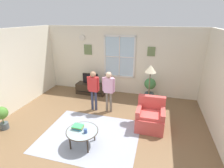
% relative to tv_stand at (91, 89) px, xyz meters
% --- Properties ---
extents(ground_plane, '(6.63, 6.71, 0.02)m').
position_rel_tv_stand_xyz_m(ground_plane, '(1.10, -2.60, -0.22)').
color(ground_plane, brown).
extents(back_wall, '(6.03, 0.17, 2.64)m').
position_rel_tv_stand_xyz_m(back_wall, '(1.10, 0.51, 1.12)').
color(back_wall, silver).
rests_on(back_wall, ground_plane).
extents(area_rug, '(2.52, 2.04, 0.01)m').
position_rel_tv_stand_xyz_m(area_rug, '(0.99, -2.55, -0.21)').
color(area_rug, '#999EAD').
rests_on(area_rug, ground_plane).
extents(tv_stand, '(1.16, 0.46, 0.43)m').
position_rel_tv_stand_xyz_m(tv_stand, '(0.00, 0.00, 0.00)').
color(tv_stand, '#2D2319').
rests_on(tv_stand, ground_plane).
extents(television, '(0.63, 0.08, 0.44)m').
position_rel_tv_stand_xyz_m(television, '(0.00, -0.00, 0.44)').
color(television, '#4C4C4C').
rests_on(television, tv_stand).
extents(armchair, '(0.76, 0.74, 0.87)m').
position_rel_tv_stand_xyz_m(armchair, '(2.48, -1.76, 0.11)').
color(armchair, '#D14C47').
rests_on(armchair, ground_plane).
extents(coffee_table, '(0.78, 0.78, 0.42)m').
position_rel_tv_stand_xyz_m(coffee_table, '(0.95, -2.93, 0.18)').
color(coffee_table, '#99B2B7').
rests_on(coffee_table, ground_plane).
extents(book_stack, '(0.27, 0.20, 0.09)m').
position_rel_tv_stand_xyz_m(book_stack, '(0.82, -2.88, 0.25)').
color(book_stack, teal).
rests_on(book_stack, coffee_table).
extents(cup, '(0.08, 0.08, 0.10)m').
position_rel_tv_stand_xyz_m(cup, '(1.06, -2.98, 0.25)').
color(cup, '#334C8C').
rests_on(cup, coffee_table).
extents(remote_near_books, '(0.09, 0.14, 0.02)m').
position_rel_tv_stand_xyz_m(remote_near_books, '(0.86, -2.88, 0.21)').
color(remote_near_books, black).
rests_on(remote_near_books, coffee_table).
extents(person_red_shirt, '(0.41, 0.19, 1.36)m').
position_rel_tv_stand_xyz_m(person_red_shirt, '(0.61, -1.23, 0.64)').
color(person_red_shirt, '#333851').
rests_on(person_red_shirt, ground_plane).
extents(person_pink_shirt, '(0.42, 0.19, 1.38)m').
position_rel_tv_stand_xyz_m(person_pink_shirt, '(1.12, -1.20, 0.65)').
color(person_pink_shirt, '#726656').
rests_on(person_pink_shirt, ground_plane).
extents(potted_plant_by_window, '(0.42, 0.42, 0.84)m').
position_rel_tv_stand_xyz_m(potted_plant_by_window, '(2.34, 0.10, 0.27)').
color(potted_plant_by_window, '#4C565B').
rests_on(potted_plant_by_window, ground_plane).
extents(potted_plant_corner, '(0.35, 0.35, 0.68)m').
position_rel_tv_stand_xyz_m(potted_plant_corner, '(-1.46, -2.90, 0.22)').
color(potted_plant_corner, '#4C565B').
rests_on(potted_plant_corner, ground_plane).
extents(floor_lamp, '(0.32, 0.32, 1.70)m').
position_rel_tv_stand_xyz_m(floor_lamp, '(2.37, -1.25, 1.21)').
color(floor_lamp, black).
rests_on(floor_lamp, ground_plane).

